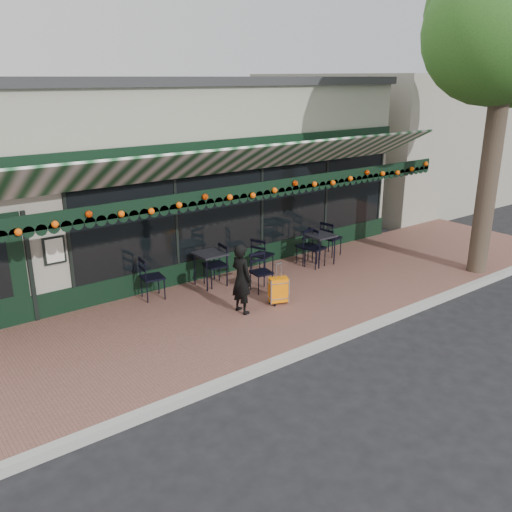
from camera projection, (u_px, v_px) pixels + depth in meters
ground at (332, 342)px, 10.09m from camera, size 80.00×80.00×0.00m
sidewalk at (266, 304)px, 11.58m from camera, size 18.00×4.00×0.15m
curb at (335, 340)px, 10.01m from camera, size 18.00×0.16×0.15m
restaurant_building at (139, 167)px, 15.31m from camera, size 12.00×9.60×4.50m
neighbor_building_right at (420, 134)px, 22.84m from camera, size 12.00×8.00×4.80m
woman at (241, 279)px, 10.78m from camera, size 0.39×0.55×1.44m
suitcase at (278, 290)px, 11.33m from camera, size 0.44×0.34×0.89m
cafe_table_a at (320, 238)px, 13.62m from camera, size 0.63×0.63×0.78m
cafe_table_b at (210, 256)px, 12.20m from camera, size 0.64×0.64×0.78m
chair_a_left at (307, 247)px, 13.71m from camera, size 0.50×0.50×0.91m
chair_a_right at (331, 238)px, 14.38m from camera, size 0.55×0.55×0.94m
chair_a_front at (314, 248)px, 13.51m from camera, size 0.55×0.55×0.95m
chair_b_left at (215, 265)px, 12.29m from camera, size 0.53×0.53×0.95m
chair_b_right at (262, 255)px, 13.04m from camera, size 0.59×0.59×0.92m
chair_b_front at (261, 273)px, 11.95m from camera, size 0.48×0.48×0.86m
chair_solo at (152, 278)px, 11.54m from camera, size 0.53×0.53×0.94m
street_tree at (512, 26)px, 11.85m from camera, size 4.16×3.60×7.65m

